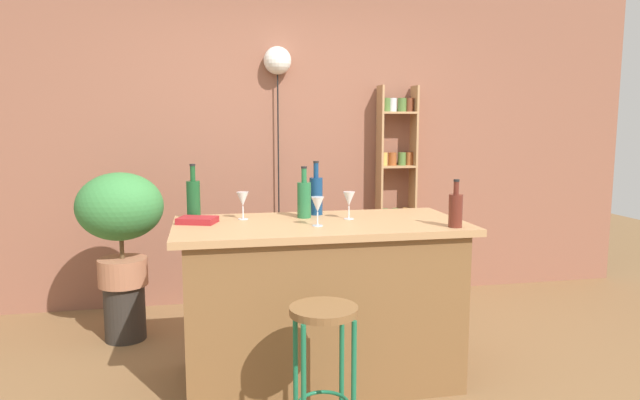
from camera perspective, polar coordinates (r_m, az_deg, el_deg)
name	(u,v)px	position (r m, az deg, el deg)	size (l,w,h in m)	color
back_wall	(281,136)	(4.87, -3.88, 6.37)	(6.40, 0.10, 2.80)	#8C5642
kitchen_counter	(320,301)	(3.41, 0.01, -10.05)	(1.67, 0.81, 0.95)	brown
bar_stool	(324,345)	(2.70, 0.37, -14.31)	(0.32, 0.32, 0.69)	#196642
spice_shelf	(396,185)	(4.97, 7.62, 1.48)	(0.32, 0.17, 1.83)	tan
plant_stool	(125,312)	(4.30, -18.92, -10.55)	(0.28, 0.28, 0.39)	#2D2823
potted_plant	(120,215)	(4.14, -19.34, -1.43)	(0.59, 0.53, 0.79)	#A86B4C
bottle_olive_oil	(193,198)	(3.47, -12.54, 0.17)	(0.08, 0.08, 0.33)	#194C23
bottle_sauce_amber	(456,209)	(3.21, 13.42, -0.91)	(0.08, 0.08, 0.26)	#5B2319
bottle_wine_red	(316,194)	(3.54, -0.40, 0.56)	(0.08, 0.08, 0.33)	navy
bottle_vinegar	(304,198)	(3.43, -1.60, 0.16)	(0.08, 0.08, 0.31)	#236638
wine_glass_left	(318,205)	(3.15, -0.25, -0.53)	(0.07, 0.07, 0.16)	silver
wine_glass_center	(349,200)	(3.38, 2.91, 0.04)	(0.07, 0.07, 0.16)	silver
wine_glass_right	(243,200)	(3.40, -7.73, 0.02)	(0.07, 0.07, 0.16)	silver
cookbook	(197,220)	(3.33, -12.16, -1.99)	(0.21, 0.15, 0.04)	maroon
pendant_globe_light	(277,64)	(4.78, -4.28, 13.44)	(0.23, 0.23, 2.13)	black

